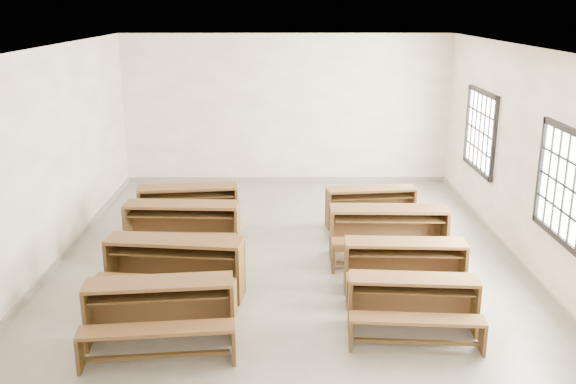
{
  "coord_description": "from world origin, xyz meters",
  "views": [
    {
      "loc": [
        -0.08,
        -9.47,
        3.78
      ],
      "look_at": [
        0.0,
        0.0,
        1.0
      ],
      "focal_mm": 40.0,
      "sensor_mm": 36.0,
      "label": 1
    }
  ],
  "objects_px": {
    "desk_set_6": "(389,230)",
    "desk_set_7": "(371,205)",
    "desk_set_2": "(182,225)",
    "desk_set_4": "(413,301)",
    "desk_set_0": "(160,308)",
    "desk_set_1": "(174,265)",
    "desk_set_5": "(405,264)",
    "desk_set_3": "(188,205)"
  },
  "relations": [
    {
      "from": "desk_set_1",
      "to": "desk_set_3",
      "type": "height_order",
      "value": "desk_set_1"
    },
    {
      "from": "desk_set_1",
      "to": "desk_set_5",
      "type": "bearing_deg",
      "value": 9.06
    },
    {
      "from": "desk_set_2",
      "to": "desk_set_4",
      "type": "relative_size",
      "value": 1.16
    },
    {
      "from": "desk_set_2",
      "to": "desk_set_5",
      "type": "xyz_separation_m",
      "value": [
        3.23,
        -1.49,
        -0.04
      ]
    },
    {
      "from": "desk_set_0",
      "to": "desk_set_3",
      "type": "relative_size",
      "value": 0.99
    },
    {
      "from": "desk_set_0",
      "to": "desk_set_1",
      "type": "relative_size",
      "value": 0.92
    },
    {
      "from": "desk_set_0",
      "to": "desk_set_7",
      "type": "bearing_deg",
      "value": 48.08
    },
    {
      "from": "desk_set_4",
      "to": "desk_set_6",
      "type": "bearing_deg",
      "value": 92.48
    },
    {
      "from": "desk_set_1",
      "to": "desk_set_7",
      "type": "xyz_separation_m",
      "value": [
        2.98,
        2.82,
        -0.07
      ]
    },
    {
      "from": "desk_set_4",
      "to": "desk_set_3",
      "type": "bearing_deg",
      "value": 135.24
    },
    {
      "from": "desk_set_2",
      "to": "desk_set_3",
      "type": "bearing_deg",
      "value": 95.8
    },
    {
      "from": "desk_set_0",
      "to": "desk_set_5",
      "type": "xyz_separation_m",
      "value": [
        3.05,
        1.33,
        -0.02
      ]
    },
    {
      "from": "desk_set_4",
      "to": "desk_set_6",
      "type": "height_order",
      "value": "desk_set_6"
    },
    {
      "from": "desk_set_2",
      "to": "desk_set_6",
      "type": "bearing_deg",
      "value": -1.7
    },
    {
      "from": "desk_set_2",
      "to": "desk_set_7",
      "type": "distance_m",
      "value": 3.35
    },
    {
      "from": "desk_set_4",
      "to": "desk_set_7",
      "type": "height_order",
      "value": "desk_set_7"
    },
    {
      "from": "desk_set_1",
      "to": "desk_set_2",
      "type": "relative_size",
      "value": 1.04
    },
    {
      "from": "desk_set_0",
      "to": "desk_set_6",
      "type": "bearing_deg",
      "value": 34.57
    },
    {
      "from": "desk_set_5",
      "to": "desk_set_7",
      "type": "bearing_deg",
      "value": 94.79
    },
    {
      "from": "desk_set_5",
      "to": "desk_set_6",
      "type": "distance_m",
      "value": 1.24
    },
    {
      "from": "desk_set_1",
      "to": "desk_set_2",
      "type": "height_order",
      "value": "desk_set_1"
    },
    {
      "from": "desk_set_6",
      "to": "desk_set_5",
      "type": "bearing_deg",
      "value": -87.27
    },
    {
      "from": "desk_set_0",
      "to": "desk_set_7",
      "type": "relative_size",
      "value": 1.08
    },
    {
      "from": "desk_set_5",
      "to": "desk_set_6",
      "type": "height_order",
      "value": "desk_set_6"
    },
    {
      "from": "desk_set_0",
      "to": "desk_set_6",
      "type": "xyz_separation_m",
      "value": [
        3.03,
        2.57,
        0.03
      ]
    },
    {
      "from": "desk_set_3",
      "to": "desk_set_7",
      "type": "xyz_separation_m",
      "value": [
        3.18,
        0.1,
        -0.04
      ]
    },
    {
      "from": "desk_set_7",
      "to": "desk_set_5",
      "type": "bearing_deg",
      "value": -94.05
    },
    {
      "from": "desk_set_0",
      "to": "desk_set_7",
      "type": "xyz_separation_m",
      "value": [
        2.95,
        4.03,
        -0.03
      ]
    },
    {
      "from": "desk_set_6",
      "to": "desk_set_7",
      "type": "height_order",
      "value": "desk_set_6"
    },
    {
      "from": "desk_set_3",
      "to": "desk_set_6",
      "type": "height_order",
      "value": "desk_set_6"
    },
    {
      "from": "desk_set_0",
      "to": "desk_set_5",
      "type": "height_order",
      "value": "desk_set_0"
    },
    {
      "from": "desk_set_3",
      "to": "desk_set_7",
      "type": "bearing_deg",
      "value": -4.73
    },
    {
      "from": "desk_set_2",
      "to": "desk_set_3",
      "type": "height_order",
      "value": "desk_set_2"
    },
    {
      "from": "desk_set_0",
      "to": "desk_set_2",
      "type": "relative_size",
      "value": 0.96
    },
    {
      "from": "desk_set_5",
      "to": "desk_set_7",
      "type": "distance_m",
      "value": 2.71
    },
    {
      "from": "desk_set_1",
      "to": "desk_set_6",
      "type": "xyz_separation_m",
      "value": [
        3.06,
        1.36,
        -0.0
      ]
    },
    {
      "from": "desk_set_4",
      "to": "desk_set_5",
      "type": "distance_m",
      "value": 1.09
    },
    {
      "from": "desk_set_3",
      "to": "desk_set_6",
      "type": "relative_size",
      "value": 0.98
    },
    {
      "from": "desk_set_5",
      "to": "desk_set_7",
      "type": "relative_size",
      "value": 1.02
    },
    {
      "from": "desk_set_2",
      "to": "desk_set_6",
      "type": "xyz_separation_m",
      "value": [
        3.2,
        -0.25,
        0.0
      ]
    },
    {
      "from": "desk_set_7",
      "to": "desk_set_6",
      "type": "bearing_deg",
      "value": -93.22
    },
    {
      "from": "desk_set_0",
      "to": "desk_set_5",
      "type": "relative_size",
      "value": 1.06
    }
  ]
}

